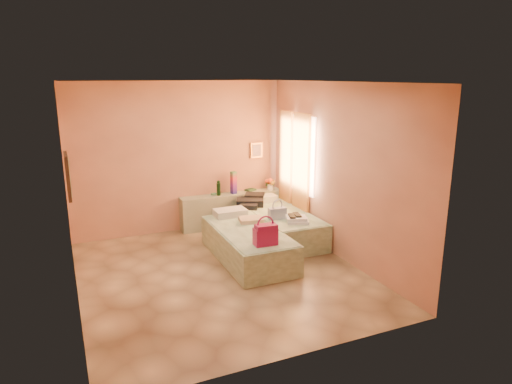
% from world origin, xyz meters
% --- Properties ---
extents(ground, '(4.50, 4.50, 0.00)m').
position_xyz_m(ground, '(0.00, 0.00, 0.00)').
color(ground, tan).
rests_on(ground, ground).
extents(room_walls, '(4.02, 4.51, 2.81)m').
position_xyz_m(room_walls, '(0.21, 0.57, 1.79)').
color(room_walls, tan).
rests_on(room_walls, ground).
extents(headboard_ledge, '(2.05, 0.30, 0.65)m').
position_xyz_m(headboard_ledge, '(0.98, 2.10, 0.33)').
color(headboard_ledge, '#9AA184').
rests_on(headboard_ledge, ground).
extents(bed_left, '(0.92, 2.01, 0.50)m').
position_xyz_m(bed_left, '(0.60, 0.40, 0.25)').
color(bed_left, beige).
rests_on(bed_left, ground).
extents(bed_right, '(0.92, 2.01, 0.50)m').
position_xyz_m(bed_right, '(1.50, 1.05, 0.25)').
color(bed_right, beige).
rests_on(bed_right, ground).
extents(water_bottle, '(0.09, 0.09, 0.27)m').
position_xyz_m(water_bottle, '(0.69, 2.07, 0.79)').
color(water_bottle, '#133517').
rests_on(water_bottle, headboard_ledge).
extents(rainbow_box, '(0.12, 0.12, 0.44)m').
position_xyz_m(rainbow_box, '(1.01, 2.09, 0.87)').
color(rainbow_box, '#9C134C').
rests_on(rainbow_box, headboard_ledge).
extents(small_dish, '(0.15, 0.15, 0.03)m').
position_xyz_m(small_dish, '(0.62, 2.15, 0.67)').
color(small_dish, '#4D8E65').
rests_on(small_dish, headboard_ledge).
extents(green_book, '(0.24, 0.21, 0.03)m').
position_xyz_m(green_book, '(1.40, 2.17, 0.67)').
color(green_book, '#294C2E').
rests_on(green_book, headboard_ledge).
extents(flower_vase, '(0.24, 0.24, 0.28)m').
position_xyz_m(flower_vase, '(1.79, 2.07, 0.79)').
color(flower_vase, white).
rests_on(flower_vase, headboard_ledge).
extents(magenta_handbag, '(0.34, 0.20, 0.31)m').
position_xyz_m(magenta_handbag, '(0.58, -0.32, 0.66)').
color(magenta_handbag, '#9C134C').
rests_on(magenta_handbag, bed_left).
extents(khaki_garment, '(0.44, 0.38, 0.07)m').
position_xyz_m(khaki_garment, '(0.81, 0.75, 0.53)').
color(khaki_garment, tan).
rests_on(khaki_garment, bed_left).
extents(clothes_pile, '(0.72, 0.72, 0.16)m').
position_xyz_m(clothes_pile, '(1.22, 1.68, 0.58)').
color(clothes_pile, black).
rests_on(clothes_pile, bed_right).
extents(blue_handbag, '(0.31, 0.14, 0.20)m').
position_xyz_m(blue_handbag, '(1.28, 0.72, 0.60)').
color(blue_handbag, '#3A518B').
rests_on(blue_handbag, bed_right).
extents(towel_stack, '(0.44, 0.42, 0.10)m').
position_xyz_m(towel_stack, '(1.51, 0.39, 0.55)').
color(towel_stack, white).
rests_on(towel_stack, bed_right).
extents(sandal_pair, '(0.25, 0.29, 0.03)m').
position_xyz_m(sandal_pair, '(1.47, 0.44, 0.61)').
color(sandal_pair, black).
rests_on(sandal_pair, towel_stack).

